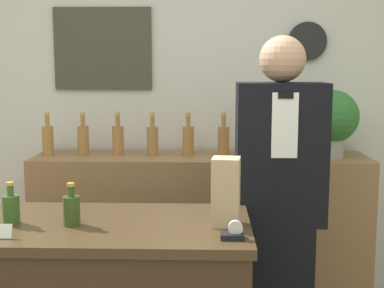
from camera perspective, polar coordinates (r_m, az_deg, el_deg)
The scene contains 17 objects.
back_wall at distance 3.65m, azimuth -2.18°, elevation 4.94°, with size 5.20×0.09×2.70m.
back_shelf at distance 3.51m, azimuth 0.90°, elevation -9.37°, with size 2.11×0.47×1.00m.
shopkeeper at distance 2.72m, azimuth 9.25°, elevation -6.98°, with size 0.43×0.27×1.72m.
potted_plant at distance 3.42m, azimuth 14.70°, elevation 2.61°, with size 0.33×0.33×0.42m.
paper_bag at distance 2.21m, azimuth 3.63°, elevation -5.10°, with size 0.12×0.12×0.28m.
tape_dispenser at distance 2.07m, azimuth 4.43°, elevation -9.46°, with size 0.09×0.06×0.07m.
price_card_right at distance 2.19m, azimuth -19.78°, elevation -8.74°, with size 0.09×0.02×0.06m.
counter_bottle_1 at distance 2.36m, azimuth -18.73°, elevation -6.52°, with size 0.07×0.07×0.18m.
counter_bottle_2 at distance 2.28m, azimuth -12.73°, elevation -6.81°, with size 0.07×0.07×0.18m.
shelf_bottle_0 at distance 3.53m, azimuth -15.13°, elevation 0.51°, with size 0.07×0.07×0.27m.
shelf_bottle_1 at distance 3.49m, azimuth -11.53°, elevation 0.53°, with size 0.07×0.07×0.27m.
shelf_bottle_2 at distance 3.44m, azimuth -7.90°, elevation 0.52°, with size 0.07×0.07×0.27m.
shelf_bottle_3 at distance 3.39m, azimuth -4.23°, elevation 0.45°, with size 0.07×0.07×0.27m.
shelf_bottle_4 at distance 3.39m, azimuth -0.42°, elevation 0.48°, with size 0.07×0.07×0.27m.
shelf_bottle_5 at distance 3.39m, azimuth 3.37°, elevation 0.47°, with size 0.07×0.07×0.27m.
shelf_bottle_6 at distance 3.39m, azimuth 7.18°, elevation 0.41°, with size 0.07×0.07×0.27m.
shelf_bottle_7 at distance 3.42m, azimuth 10.92°, elevation 0.40°, with size 0.07×0.07×0.27m.
Camera 1 is at (0.25, -1.64, 1.57)m, focal length 50.00 mm.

